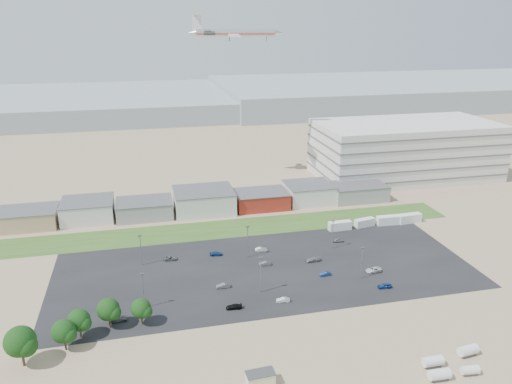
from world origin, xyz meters
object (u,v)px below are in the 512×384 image
object	(u,v)px
airliner	(236,33)
parked_car_7	(265,263)
parked_car_2	(385,286)
parked_car_12	(313,260)
parked_car_9	(171,258)
parked_car_6	(216,254)
storage_tank_nw	(433,361)
portable_shed	(260,379)
parked_car_1	(325,274)
box_trailer_a	(340,226)
parked_car_13	(283,300)
parked_car_0	(374,270)
parked_car_4	(223,286)
tree_far_left	(21,344)
parked_car_11	(261,249)
parked_car_10	(118,319)
parked_car_8	(338,240)
parked_car_3	(234,307)

from	to	relation	value
airliner	parked_car_7	size ratio (longest dim) A/B	11.05
parked_car_2	parked_car_12	world-z (taller)	parked_car_2
parked_car_9	parked_car_6	bearing A→B (deg)	-85.73
storage_tank_nw	parked_car_9	distance (m)	79.50
portable_shed	parked_car_9	world-z (taller)	portable_shed
portable_shed	parked_car_1	bearing A→B (deg)	51.17
parked_car_9	parked_car_12	bearing A→B (deg)	-100.06
box_trailer_a	parked_car_13	bearing A→B (deg)	-130.22
parked_car_0	parked_car_2	xyz separation A→B (m)	(-1.15, -9.06, -0.00)
parked_car_4	parked_car_9	world-z (taller)	parked_car_4
tree_far_left	parked_car_1	size ratio (longest dim) A/B	3.17
parked_car_11	parked_car_12	bearing A→B (deg)	-126.77
box_trailer_a	parked_car_6	world-z (taller)	box_trailer_a
parked_car_0	parked_car_2	size ratio (longest dim) A/B	1.23
tree_far_left	parked_car_6	size ratio (longest dim) A/B	2.64
storage_tank_nw	parked_car_9	bearing A→B (deg)	128.84
storage_tank_nw	tree_far_left	distance (m)	85.53
storage_tank_nw	parked_car_12	world-z (taller)	storage_tank_nw
airliner	parked_car_10	xyz separation A→B (m)	(-49.64, -102.91, -62.97)
parked_car_0	parked_car_6	world-z (taller)	parked_car_0
parked_car_0	parked_car_12	xyz separation A→B (m)	(-14.83, 10.21, -0.02)
parked_car_1	parked_car_8	world-z (taller)	parked_car_8
parked_car_8	parked_car_11	distance (m)	26.17
parked_car_2	parked_car_1	bearing A→B (deg)	-122.82
parked_car_9	parked_car_11	size ratio (longest dim) A/B	1.05
parked_car_8	parked_car_7	bearing A→B (deg)	116.35
portable_shed	parked_car_8	world-z (taller)	portable_shed
tree_far_left	parked_car_11	bearing A→B (deg)	34.33
parked_car_6	box_trailer_a	bearing A→B (deg)	-69.75
parked_car_6	parked_car_11	size ratio (longest dim) A/B	1.05
parked_car_4	box_trailer_a	bearing A→B (deg)	122.39
parked_car_10	parked_car_12	world-z (taller)	parked_car_10
parked_car_3	tree_far_left	bearing A→B (deg)	-71.43
storage_tank_nw	parked_car_12	distance (m)	51.92
box_trailer_a	tree_far_left	size ratio (longest dim) A/B	0.77
parked_car_7	parked_car_8	xyz separation A→B (m)	(27.33, 10.49, 0.01)
box_trailer_a	parked_car_6	bearing A→B (deg)	-169.23
box_trailer_a	parked_car_12	distance (m)	26.81
parked_car_0	parked_car_4	world-z (taller)	parked_car_0
parked_car_9	parked_car_10	distance (m)	33.11
parked_car_12	parked_car_1	bearing A→B (deg)	0.74
tree_far_left	airliner	bearing A→B (deg)	59.34
storage_tank_nw	parked_car_10	world-z (taller)	storage_tank_nw
parked_car_2	parked_car_7	distance (m)	34.68
storage_tank_nw	parked_car_13	world-z (taller)	storage_tank_nw
parked_car_4	parked_car_1	bearing A→B (deg)	89.42
tree_far_left	parked_car_0	distance (m)	92.19
parked_car_7	parked_car_10	xyz separation A→B (m)	(-41.46, -19.94, 0.06)
parked_car_10	parked_car_12	size ratio (longest dim) A/B	1.03
parked_car_0	parked_car_4	xyz separation A→B (m)	(-43.58, 0.93, -0.03)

